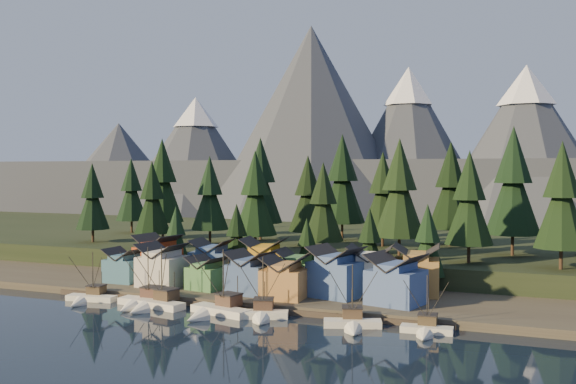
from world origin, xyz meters
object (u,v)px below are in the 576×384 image
at_px(boat_5, 353,315).
at_px(boat_6, 426,322).
at_px(boat_2, 155,296).
at_px(house_back_1, 212,259).
at_px(boat_4, 262,305).
at_px(house_front_1, 162,264).
at_px(house_back_0, 158,254).
at_px(house_front_0, 124,264).
at_px(boat_3, 216,303).
at_px(boat_0, 88,292).
at_px(boat_1, 142,294).

xyz_separation_m(boat_5, boat_6, (11.70, 0.83, -0.20)).
distance_m(boat_2, house_back_1, 23.06).
height_order(boat_2, boat_4, boat_2).
bearing_deg(house_front_1, boat_5, -15.12).
bearing_deg(house_back_0, boat_2, -50.17).
height_order(house_front_0, house_front_1, house_front_1).
height_order(boat_3, boat_5, boat_3).
bearing_deg(boat_0, house_front_0, 90.37).
xyz_separation_m(boat_3, boat_6, (36.78, 1.18, -0.38)).
height_order(boat_2, boat_3, boat_3).
distance_m(house_front_0, house_back_1, 19.01).
bearing_deg(house_front_1, house_back_1, 54.94).
relative_size(boat_2, house_front_0, 1.74).
xyz_separation_m(boat_3, house_back_0, (-28.16, 24.34, 4.13)).
bearing_deg(boat_2, house_front_1, 129.48).
relative_size(boat_3, house_front_1, 1.47).
relative_size(boat_0, boat_5, 0.98).
height_order(boat_2, house_front_0, boat_2).
xyz_separation_m(boat_0, boat_3, (28.77, -1.11, 0.44)).
bearing_deg(boat_2, boat_1, 173.89).
bearing_deg(boat_0, boat_3, -9.79).
height_order(boat_5, boat_6, boat_5).
relative_size(boat_0, boat_2, 0.88).
bearing_deg(house_back_0, boat_3, -33.47).
bearing_deg(house_back_1, boat_1, -103.97).
bearing_deg(house_front_1, boat_1, -71.59).
relative_size(house_front_1, house_back_0, 0.92).
xyz_separation_m(boat_1, boat_3, (16.61, -1.68, 0.09)).
distance_m(boat_2, boat_6, 49.81).
distance_m(boat_3, house_front_1, 25.09).
bearing_deg(house_back_1, boat_0, -130.33).
height_order(house_back_0, house_back_1, house_back_0).
distance_m(boat_0, boat_1, 12.18).
relative_size(boat_6, house_front_1, 1.14).
bearing_deg(boat_2, boat_0, -170.75).
bearing_deg(house_back_1, boat_6, -29.52).
bearing_deg(house_front_0, boat_1, -43.63).
height_order(boat_1, house_back_1, boat_1).
xyz_separation_m(boat_2, house_front_0, (-17.74, 14.84, 2.84)).
xyz_separation_m(boat_1, house_front_0, (-14.15, 13.72, 3.05)).
distance_m(boat_1, house_back_0, 25.79).
xyz_separation_m(house_front_0, house_back_1, (17.27, 7.90, 0.97)).
height_order(house_front_0, house_back_0, house_back_0).
distance_m(boat_2, house_back_0, 28.48).
xyz_separation_m(house_front_1, house_back_0, (-7.82, 10.16, 0.29)).
height_order(boat_1, house_front_1, boat_1).
bearing_deg(house_front_0, house_front_1, -6.16).
height_order(boat_1, boat_3, boat_3).
bearing_deg(house_front_1, boat_0, -121.01).
bearing_deg(boat_6, house_front_0, 163.92).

